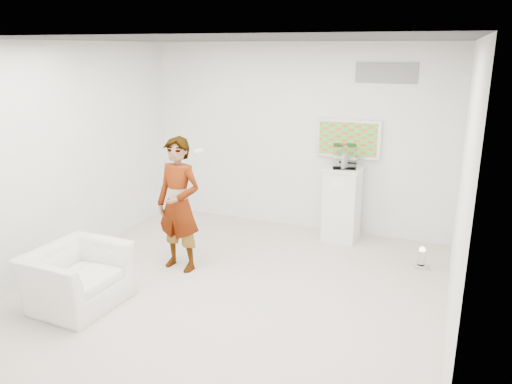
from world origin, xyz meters
TOP-DOWN VIEW (x-y plane):
  - room at (0.00, 0.00)m, footprint 5.01×5.01m
  - tv at (0.85, 2.45)m, footprint 1.00×0.08m
  - logo_decal at (1.35, 2.49)m, footprint 0.90×0.02m
  - person at (-0.93, 0.28)m, footprint 0.71×0.51m
  - armchair at (-1.55, -1.05)m, footprint 0.98×1.10m
  - pedestal at (0.86, 2.16)m, footprint 0.58×0.58m
  - floor_uplight at (2.13, 1.48)m, footprint 0.20×0.20m
  - vitrine at (0.86, 2.16)m, footprint 0.42×0.42m
  - console at (0.86, 2.16)m, footprint 0.06×0.16m
  - wii_remote at (-0.66, 0.39)m, footprint 0.07×0.14m

SIDE VIEW (x-z plane):
  - floor_uplight at x=2.13m, z-range 0.00..0.29m
  - armchair at x=-1.55m, z-range 0.00..0.68m
  - pedestal at x=0.86m, z-range 0.00..1.15m
  - person at x=-0.93m, z-range 0.00..1.81m
  - console at x=0.86m, z-range 1.15..1.37m
  - vitrine at x=0.86m, z-range 1.15..1.50m
  - room at x=0.00m, z-range 0.00..3.00m
  - tv at x=0.85m, z-range 1.25..1.85m
  - wii_remote at x=-0.66m, z-range 1.62..1.65m
  - logo_decal at x=1.35m, z-range 2.40..2.70m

